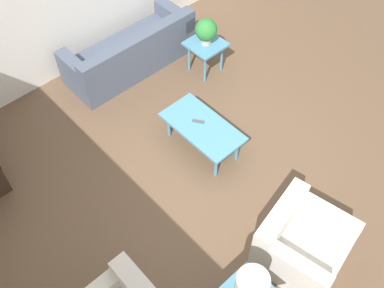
{
  "coord_description": "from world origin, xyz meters",
  "views": [
    {
      "loc": [
        -2.39,
        2.61,
        5.0
      ],
      "look_at": [
        0.2,
        0.23,
        0.55
      ],
      "focal_mm": 42.0,
      "sensor_mm": 36.0,
      "label": 1
    }
  ],
  "objects_px": {
    "sofa": "(131,53)",
    "potted_plant": "(206,30)",
    "armchair": "(300,243)",
    "side_table_plant": "(206,47)",
    "coffee_table": "(202,128)",
    "table_lamp": "(252,285)"
  },
  "relations": [
    {
      "from": "potted_plant",
      "to": "table_lamp",
      "type": "height_order",
      "value": "table_lamp"
    },
    {
      "from": "potted_plant",
      "to": "table_lamp",
      "type": "relative_size",
      "value": 0.92
    },
    {
      "from": "sofa",
      "to": "side_table_plant",
      "type": "relative_size",
      "value": 3.91
    },
    {
      "from": "coffee_table",
      "to": "table_lamp",
      "type": "height_order",
      "value": "table_lamp"
    },
    {
      "from": "armchair",
      "to": "potted_plant",
      "type": "bearing_deg",
      "value": 54.0
    },
    {
      "from": "table_lamp",
      "to": "potted_plant",
      "type": "bearing_deg",
      "value": -37.57
    },
    {
      "from": "potted_plant",
      "to": "side_table_plant",
      "type": "bearing_deg",
      "value": 116.57
    },
    {
      "from": "armchair",
      "to": "potted_plant",
      "type": "xyz_separation_m",
      "value": [
        3.06,
        -1.44,
        0.48
      ]
    },
    {
      "from": "coffee_table",
      "to": "potted_plant",
      "type": "relative_size",
      "value": 2.71
    },
    {
      "from": "sofa",
      "to": "coffee_table",
      "type": "relative_size",
      "value": 1.85
    },
    {
      "from": "coffee_table",
      "to": "side_table_plant",
      "type": "relative_size",
      "value": 2.11
    },
    {
      "from": "sofa",
      "to": "coffee_table",
      "type": "height_order",
      "value": "sofa"
    },
    {
      "from": "armchair",
      "to": "table_lamp",
      "type": "relative_size",
      "value": 2.29
    },
    {
      "from": "sofa",
      "to": "coffee_table",
      "type": "xyz_separation_m",
      "value": [
        -1.96,
        0.31,
        0.1
      ]
    },
    {
      "from": "sofa",
      "to": "armchair",
      "type": "height_order",
      "value": "sofa"
    },
    {
      "from": "side_table_plant",
      "to": "sofa",
      "type": "bearing_deg",
      "value": 44.33
    },
    {
      "from": "sofa",
      "to": "potted_plant",
      "type": "bearing_deg",
      "value": 134.63
    },
    {
      "from": "coffee_table",
      "to": "table_lamp",
      "type": "bearing_deg",
      "value": 147.62
    },
    {
      "from": "armchair",
      "to": "side_table_plant",
      "type": "relative_size",
      "value": 1.94
    },
    {
      "from": "side_table_plant",
      "to": "potted_plant",
      "type": "distance_m",
      "value": 0.32
    },
    {
      "from": "armchair",
      "to": "side_table_plant",
      "type": "distance_m",
      "value": 3.39
    },
    {
      "from": "side_table_plant",
      "to": "potted_plant",
      "type": "relative_size",
      "value": 1.28
    }
  ]
}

